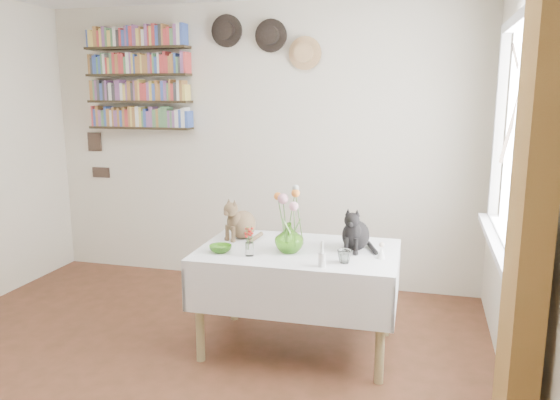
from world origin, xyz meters
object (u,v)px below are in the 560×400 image
(tabby_cat, at_px, (243,217))
(black_cat, at_px, (356,227))
(bookshelf_unit, at_px, (139,79))
(flower_vase, at_px, (289,238))
(dining_table, at_px, (298,274))

(tabby_cat, bearing_deg, black_cat, 23.11)
(tabby_cat, xyz_separation_m, bookshelf_unit, (-1.34, 1.02, 0.99))
(flower_vase, bearing_deg, black_cat, 23.57)
(dining_table, distance_m, bookshelf_unit, 2.52)
(dining_table, height_order, bookshelf_unit, bookshelf_unit)
(flower_vase, bearing_deg, dining_table, 62.49)
(flower_vase, bearing_deg, bookshelf_unit, 143.78)
(tabby_cat, distance_m, bookshelf_unit, 1.95)
(dining_table, xyz_separation_m, flower_vase, (-0.04, -0.08, 0.27))
(bookshelf_unit, bearing_deg, dining_table, -33.78)
(dining_table, distance_m, tabby_cat, 0.58)
(tabby_cat, height_order, flower_vase, tabby_cat)
(black_cat, bearing_deg, bookshelf_unit, 160.23)
(flower_vase, height_order, bookshelf_unit, bookshelf_unit)
(tabby_cat, relative_size, black_cat, 1.01)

